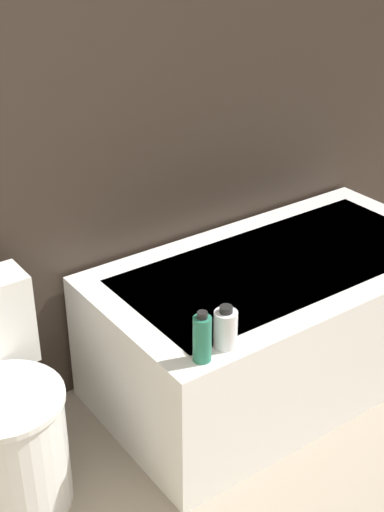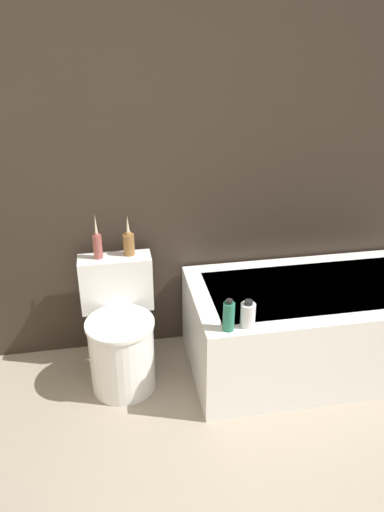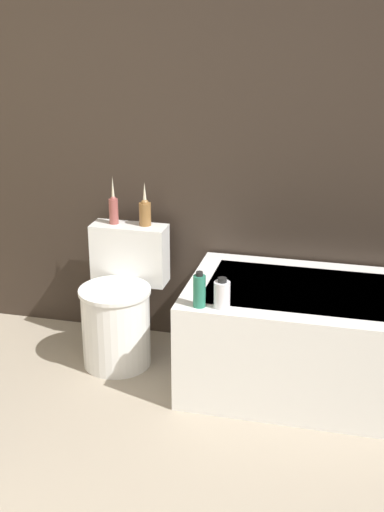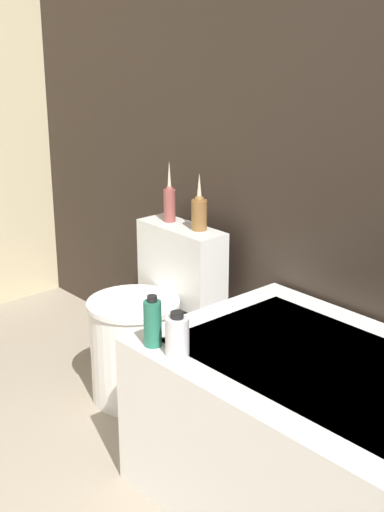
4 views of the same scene
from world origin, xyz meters
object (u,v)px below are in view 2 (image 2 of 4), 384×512
at_px(vase_gold, 97,244).
at_px(shampoo_bottle_short, 248,314).
at_px(shampoo_bottle_tall, 229,316).
at_px(toilet, 120,335).
at_px(vase_silver, 129,242).
at_px(bathtub, 315,325).

bearing_deg(vase_gold, shampoo_bottle_short, -38.08).
bearing_deg(shampoo_bottle_short, shampoo_bottle_tall, -171.11).
bearing_deg(toilet, vase_gold, 113.65).
bearing_deg(toilet, vase_silver, 67.63).
relative_size(shampoo_bottle_tall, shampoo_bottle_short, 1.18).
bearing_deg(vase_gold, shampoo_bottle_tall, -43.23).
bearing_deg(vase_gold, toilet, -66.35).
relative_size(bathtub, vase_silver, 6.21).
height_order(shampoo_bottle_tall, shampoo_bottle_short, shampoo_bottle_tall).
bearing_deg(bathtub, shampoo_bottle_tall, -152.67).
height_order(vase_silver, shampoo_bottle_tall, vase_silver).
distance_m(vase_gold, vase_silver, 0.18).
height_order(vase_gold, shampoo_bottle_short, vase_gold).
relative_size(vase_gold, shampoo_bottle_short, 1.82).
distance_m(vase_gold, shampoo_bottle_tall, 0.86).
height_order(bathtub, toilet, toilet).
bearing_deg(shampoo_bottle_short, toilet, 150.04).
distance_m(shampoo_bottle_tall, shampoo_bottle_short, 0.10).
xyz_separation_m(bathtub, vase_silver, (-1.06, 0.27, 0.51)).
bearing_deg(vase_silver, shampoo_bottle_tall, -53.27).
xyz_separation_m(toilet, vase_gold, (-0.09, 0.20, 0.49)).
xyz_separation_m(shampoo_bottle_tall, shampoo_bottle_short, (0.10, 0.02, -0.01)).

